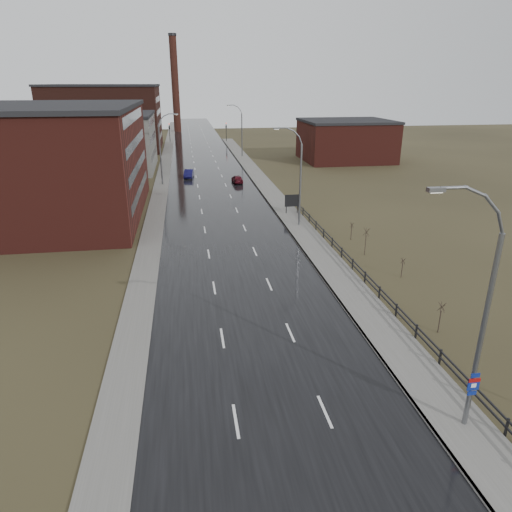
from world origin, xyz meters
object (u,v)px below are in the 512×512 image
object	(u,v)px
car_near	(189,174)
car_far	(237,179)
streetlight_main	(479,318)
billboard	(292,201)

from	to	relation	value
car_near	car_far	world-z (taller)	car_near
streetlight_main	car_near	xyz separation A→B (m)	(-12.06, 65.36, -5.36)
streetlight_main	car_near	distance (m)	66.68
streetlight_main	car_far	size ratio (longest dim) A/B	3.14
billboard	car_far	size ratio (longest dim) A/B	0.67
billboard	car_near	size ratio (longest dim) A/B	0.61
car_far	billboard	bearing A→B (deg)	99.39
streetlight_main	billboard	world-z (taller)	streetlight_main
streetlight_main	car_near	world-z (taller)	streetlight_main
streetlight_main	car_far	xyz separation A→B (m)	(-4.07, 59.56, -5.40)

